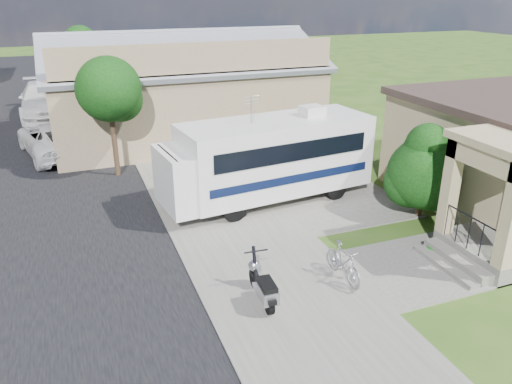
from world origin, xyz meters
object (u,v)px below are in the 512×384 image
object	(u,v)px
pickup_truck	(55,138)
van	(45,100)
motorhome	(269,157)
bicycle	(343,265)
shrub	(425,170)
garden_hose	(434,250)
scooter	(263,286)

from	to	relation	value
pickup_truck	van	world-z (taller)	van
motorhome	bicycle	bearing A→B (deg)	-98.61
shrub	van	bearing A→B (deg)	121.02
van	garden_hose	size ratio (longest dim) A/B	16.21
shrub	scooter	distance (m)	7.16
shrub	bicycle	world-z (taller)	shrub
scooter	pickup_truck	distance (m)	14.34
motorhome	scooter	size ratio (longest dim) A/B	4.47
van	bicycle	bearing A→B (deg)	-72.84
scooter	bicycle	bearing A→B (deg)	8.83
motorhome	garden_hose	size ratio (longest dim) A/B	18.73
van	garden_hose	xyz separation A→B (m)	(10.08, -20.94, -0.84)
garden_hose	pickup_truck	bearing A→B (deg)	126.32
shrub	pickup_truck	distance (m)	15.42
motorhome	shrub	bearing A→B (deg)	-41.34
garden_hose	shrub	bearing A→B (deg)	61.31
shrub	van	distance (m)	21.89
bicycle	van	bearing A→B (deg)	107.25
shrub	pickup_truck	xyz separation A→B (m)	(-10.85, 10.93, -0.83)
pickup_truck	van	distance (m)	7.83
bicycle	van	size ratio (longest dim) A/B	0.25
shrub	garden_hose	bearing A→B (deg)	-118.69
motorhome	pickup_truck	bearing A→B (deg)	123.58
bicycle	pickup_truck	xyz separation A→B (m)	(-6.54, 13.47, 0.27)
bicycle	van	xyz separation A→B (m)	(-6.97, 21.29, 0.46)
scooter	bicycle	xyz separation A→B (m)	(2.22, 0.19, -0.01)
bicycle	pickup_truck	distance (m)	14.98
scooter	van	world-z (taller)	van
shrub	pickup_truck	bearing A→B (deg)	134.77
garden_hose	bicycle	bearing A→B (deg)	-173.55
motorhome	garden_hose	world-z (taller)	motorhome
motorhome	scooter	distance (m)	6.20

